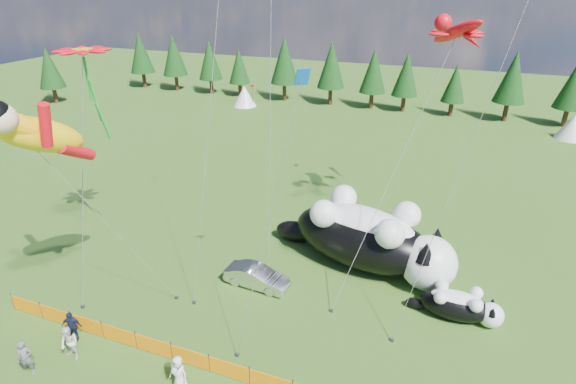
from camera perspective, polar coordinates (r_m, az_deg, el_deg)
name	(u,v)px	position (r m, az deg, el deg)	size (l,w,h in m)	color
ground	(222,324)	(24.50, -8.33, -16.20)	(160.00, 160.00, 0.00)	#103409
safety_fence	(190,358)	(22.34, -12.29, -19.86)	(22.06, 0.06, 1.10)	#262626
tree_line	(383,80)	(62.62, 11.93, 13.79)	(90.00, 4.00, 8.00)	black
festival_tents	(467,117)	(57.62, 21.73, 8.87)	(50.00, 3.20, 2.80)	white
cat_large	(370,237)	(27.68, 10.33, -5.66)	(11.85, 6.13, 4.33)	black
cat_small	(460,305)	(25.67, 21.02, -13.25)	(4.89, 1.76, 1.77)	black
car	(257,277)	(26.41, -3.99, -10.67)	(1.32, 3.80, 1.25)	silver
spectator_a	(25,358)	(24.30, -30.40, -17.73)	(0.67, 0.44, 1.84)	#58595D
spectator_b	(70,344)	(24.16, -25.99, -16.92)	(0.88, 0.52, 1.81)	silver
spectator_c	(72,326)	(25.18, -25.77, -15.10)	(0.99, 0.51, 1.70)	#131936
spectator_e	(179,373)	(21.31, -13.73, -21.41)	(0.86, 0.56, 1.75)	silver
superhero_kite	(41,135)	(21.94, -28.87, 6.36)	(5.96, 5.93, 12.82)	yellow
gecko_kite	(457,32)	(28.32, 20.62, 18.51)	(7.03, 12.99, 16.91)	red
flower_kite	(83,54)	(26.05, -24.60, 15.66)	(3.39, 6.08, 13.47)	red
diamond_kite_c	(299,93)	(17.60, 1.37, 12.47)	(2.80, 2.79, 13.62)	blue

